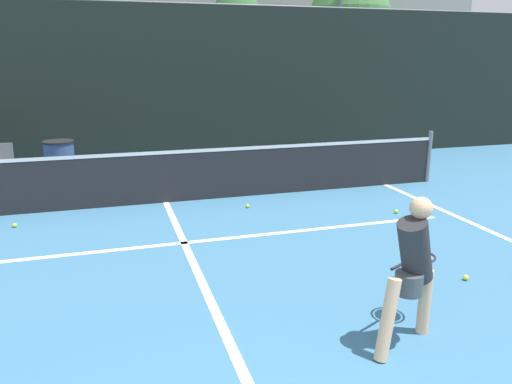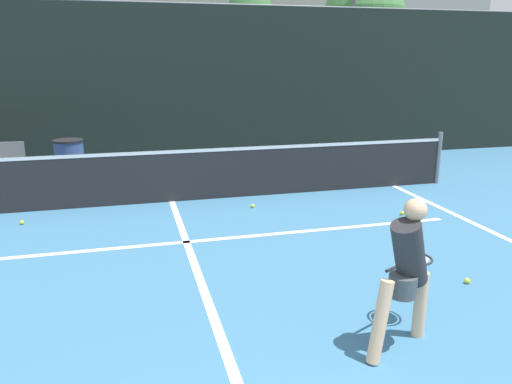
# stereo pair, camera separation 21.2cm
# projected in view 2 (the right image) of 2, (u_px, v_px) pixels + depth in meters

# --- Properties ---
(court_service_line) EXTENTS (8.25, 0.10, 0.01)m
(court_service_line) POSITION_uv_depth(u_px,v_px,m) (186.00, 242.00, 7.10)
(court_service_line) COLOR white
(court_service_line) RESTS_ON ground
(court_center_mark) EXTENTS (0.10, 7.11, 0.01)m
(court_center_mark) POSITION_uv_depth(u_px,v_px,m) (201.00, 284.00, 5.79)
(court_center_mark) COLOR white
(court_center_mark) RESTS_ON ground
(net) EXTENTS (11.09, 0.09, 1.07)m
(net) POSITION_uv_depth(u_px,v_px,m) (171.00, 174.00, 8.97)
(net) COLOR slate
(net) RESTS_ON ground
(fence_back) EXTENTS (24.00, 0.06, 3.78)m
(fence_back) POSITION_uv_depth(u_px,v_px,m) (155.00, 87.00, 11.77)
(fence_back) COLOR black
(fence_back) RESTS_ON ground
(player_practicing) EXTENTS (1.01, 0.88, 1.39)m
(player_practicing) POSITION_uv_depth(u_px,v_px,m) (407.00, 268.00, 4.36)
(player_practicing) COLOR #DBAD84
(player_practicing) RESTS_ON ground
(tennis_ball_scattered_0) EXTENTS (0.07, 0.07, 0.07)m
(tennis_ball_scattered_0) POSITION_uv_depth(u_px,v_px,m) (22.00, 223.00, 7.84)
(tennis_ball_scattered_0) COLOR #D1E033
(tennis_ball_scattered_0) RESTS_ON ground
(tennis_ball_scattered_1) EXTENTS (0.07, 0.07, 0.07)m
(tennis_ball_scattered_1) POSITION_uv_depth(u_px,v_px,m) (402.00, 213.00, 8.32)
(tennis_ball_scattered_1) COLOR #D1E033
(tennis_ball_scattered_1) RESTS_ON ground
(tennis_ball_scattered_4) EXTENTS (0.07, 0.07, 0.07)m
(tennis_ball_scattered_4) POSITION_uv_depth(u_px,v_px,m) (253.00, 206.00, 8.72)
(tennis_ball_scattered_4) COLOR #D1E033
(tennis_ball_scattered_4) RESTS_ON ground
(tennis_ball_scattered_6) EXTENTS (0.07, 0.07, 0.07)m
(tennis_ball_scattered_6) POSITION_uv_depth(u_px,v_px,m) (467.00, 281.00, 5.79)
(tennis_ball_scattered_6) COLOR #D1E033
(tennis_ball_scattered_6) RESTS_ON ground
(trash_bin) EXTENTS (0.61, 0.61, 0.92)m
(trash_bin) POSITION_uv_depth(u_px,v_px,m) (70.00, 162.00, 10.29)
(trash_bin) COLOR #384C7F
(trash_bin) RESTS_ON ground
(parked_car) EXTENTS (1.86, 4.20, 1.47)m
(parked_car) POSITION_uv_depth(u_px,v_px,m) (288.00, 121.00, 15.67)
(parked_car) COLOR #B7B7BC
(parked_car) RESTS_ON ground
(tree_mid) EXTENTS (3.16, 3.16, 5.55)m
(tree_mid) POSITION_uv_depth(u_px,v_px,m) (363.00, 20.00, 19.12)
(tree_mid) COLOR brown
(tree_mid) RESTS_ON ground
(tree_east) EXTENTS (3.25, 3.25, 5.72)m
(tree_east) POSITION_uv_depth(u_px,v_px,m) (67.00, 13.00, 17.81)
(tree_east) COLOR brown
(tree_east) RESTS_ON ground
(building_far) EXTENTS (36.00, 2.40, 6.65)m
(building_far) POSITION_uv_depth(u_px,v_px,m) (136.00, 40.00, 23.01)
(building_far) COLOR gray
(building_far) RESTS_ON ground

